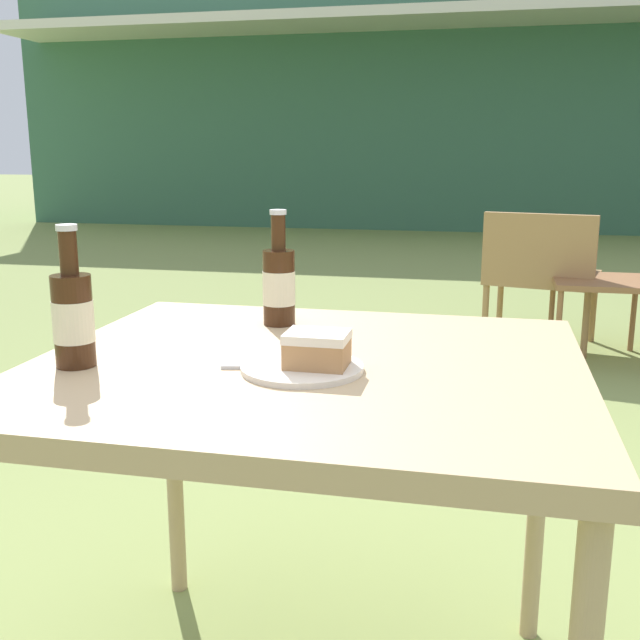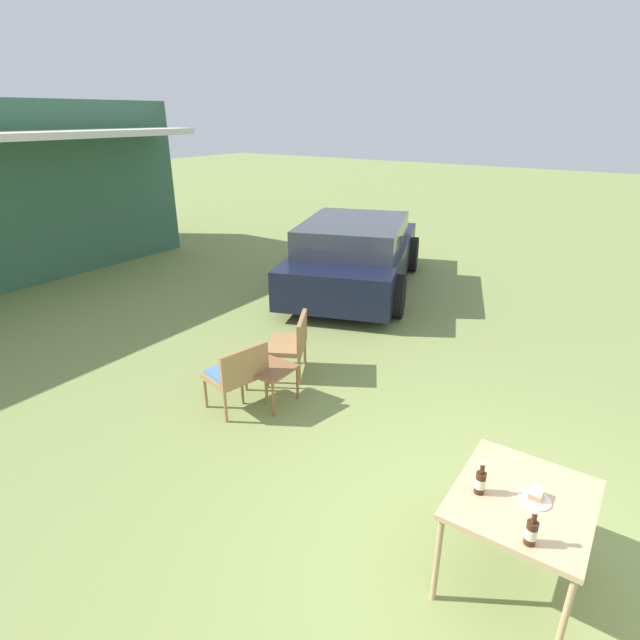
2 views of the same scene
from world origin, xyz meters
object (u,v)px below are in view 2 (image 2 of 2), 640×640
at_px(wicker_chair_plain, 292,341).
at_px(garden_side_table, 269,371).
at_px(wicker_chair_cushioned, 237,371).
at_px(parked_car, 355,254).
at_px(cake_on_plate, 535,496).
at_px(cola_bottle_near, 480,482).
at_px(patio_table, 522,505).
at_px(cola_bottle_far, 531,532).

distance_m(wicker_chair_plain, garden_side_table, 0.71).
bearing_deg(wicker_chair_cushioned, parked_car, -153.48).
relative_size(wicker_chair_cushioned, garden_side_table, 1.55).
bearing_deg(wicker_chair_plain, parked_car, 169.27).
bearing_deg(cake_on_plate, garden_side_table, 73.50).
xyz_separation_m(parked_car, cola_bottle_near, (-5.05, -3.92, 0.19)).
bearing_deg(wicker_chair_plain, patio_table, 34.47).
height_order(garden_side_table, cola_bottle_far, cola_bottle_far).
relative_size(parked_car, patio_table, 4.91).
distance_m(parked_car, cola_bottle_near, 6.40).
bearing_deg(cola_bottle_far, parked_car, 39.00).
xyz_separation_m(wicker_chair_plain, patio_table, (-1.57, -3.09, 0.22)).
xyz_separation_m(parked_car, patio_table, (-4.93, -4.18, 0.03)).
height_order(wicker_chair_cushioned, cake_on_plate, cake_on_plate).
height_order(wicker_chair_cushioned, patio_table, wicker_chair_cushioned).
height_order(parked_car, wicker_chair_cushioned, parked_car).
bearing_deg(garden_side_table, patio_table, -107.19).
height_order(parked_car, patio_table, parked_car).
relative_size(garden_side_table, patio_table, 0.53).
bearing_deg(cake_on_plate, wicker_chair_plain, 63.84).
height_order(cake_on_plate, cola_bottle_near, cola_bottle_near).
relative_size(wicker_chair_cushioned, wicker_chair_plain, 1.00).
bearing_deg(cake_on_plate, parked_car, 40.82).
xyz_separation_m(patio_table, cola_bottle_near, (-0.12, 0.26, 0.15)).
xyz_separation_m(wicker_chair_cushioned, patio_table, (-0.61, -3.11, 0.23)).
xyz_separation_m(parked_car, wicker_chair_plain, (-3.36, -1.09, -0.19)).
distance_m(wicker_chair_cushioned, garden_side_table, 0.36).
bearing_deg(patio_table, cake_on_plate, -72.87).
distance_m(garden_side_table, cola_bottle_near, 2.87).
bearing_deg(wicker_chair_plain, cola_bottle_far, 30.16).
relative_size(parked_car, cake_on_plate, 22.67).
bearing_deg(cola_bottle_far, garden_side_table, 67.13).
height_order(cola_bottle_near, cola_bottle_far, same).
distance_m(parked_car, patio_table, 6.47).
distance_m(wicker_chair_cushioned, wicker_chair_plain, 0.96).
relative_size(patio_table, cola_bottle_near, 3.95).
relative_size(patio_table, cola_bottle_far, 3.95).
distance_m(patio_table, cola_bottle_near, 0.32).
distance_m(cola_bottle_near, cola_bottle_far, 0.45).
distance_m(wicker_chair_cushioned, patio_table, 3.17).
bearing_deg(parked_car, wicker_chair_plain, 178.39).
bearing_deg(wicker_chair_cushioned, wicker_chair_plain, -168.13).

